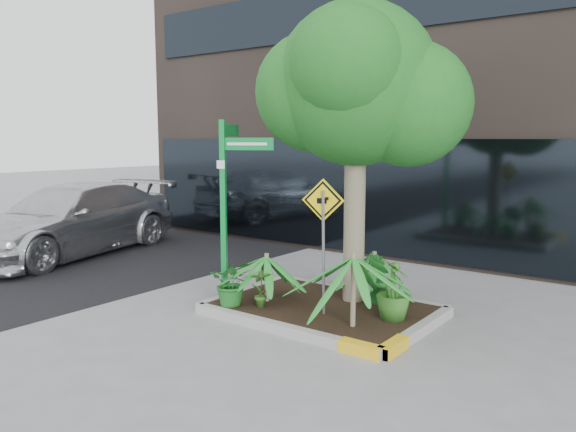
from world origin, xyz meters
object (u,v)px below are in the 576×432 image
Objects in this scene: tree at (357,84)px; street_sign_post at (228,193)px; cattle_sign at (323,224)px; parked_car at (71,220)px.

street_sign_post is at bearing -147.87° from tree.
cattle_sign is at bearing -21.71° from street_sign_post.
cattle_sign is (1.75, 0.10, -0.35)m from street_sign_post.
street_sign_post is (5.76, -0.80, 1.03)m from parked_car.
parked_car is 5.90m from street_sign_post.
street_sign_post reaches higher than cattle_sign.
tree is 0.85× the size of parked_car.
tree is 2.42× the size of cattle_sign.
tree reaches higher than street_sign_post.
tree is at bearing 72.19° from cattle_sign.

